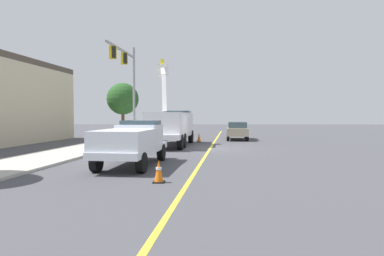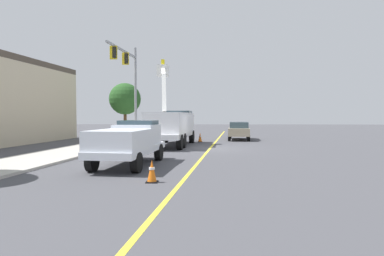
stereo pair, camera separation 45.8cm
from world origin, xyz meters
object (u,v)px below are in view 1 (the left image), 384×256
(passing_minivan, at_px, (237,129))
(service_pickup_truck, at_px, (132,141))
(utility_bucket_truck, at_px, (172,125))
(traffic_cone_mid_front, at_px, (199,137))
(traffic_cone_leading, at_px, (159,171))
(traffic_signal_mast, at_px, (128,75))

(passing_minivan, bearing_deg, service_pickup_truck, 157.14)
(utility_bucket_truck, bearing_deg, traffic_cone_mid_front, -31.20)
(traffic_cone_leading, xyz_separation_m, traffic_signal_mast, (16.62, 4.63, 5.35))
(utility_bucket_truck, distance_m, passing_minivan, 8.46)
(utility_bucket_truck, relative_size, passing_minivan, 1.69)
(passing_minivan, height_order, traffic_signal_mast, traffic_signal_mast)
(utility_bucket_truck, height_order, traffic_cone_mid_front, utility_bucket_truck)
(traffic_signal_mast, bearing_deg, passing_minivan, -72.22)
(traffic_signal_mast, bearing_deg, service_pickup_truck, -167.08)
(utility_bucket_truck, distance_m, traffic_cone_leading, 13.66)
(service_pickup_truck, relative_size, passing_minivan, 1.16)
(passing_minivan, xyz_separation_m, traffic_signal_mast, (-3.12, 9.74, 4.76))
(service_pickup_truck, bearing_deg, traffic_cone_leading, -155.78)
(utility_bucket_truck, relative_size, traffic_cone_mid_front, 10.29)
(service_pickup_truck, bearing_deg, traffic_signal_mast, 12.92)
(utility_bucket_truck, relative_size, traffic_signal_mast, 1.00)
(traffic_cone_leading, bearing_deg, traffic_signal_mast, 15.55)
(passing_minivan, height_order, traffic_cone_mid_front, passing_minivan)
(utility_bucket_truck, bearing_deg, traffic_signal_mast, 52.68)
(traffic_cone_mid_front, bearing_deg, traffic_cone_leading, 175.10)
(service_pickup_truck, height_order, passing_minivan, service_pickup_truck)
(passing_minivan, bearing_deg, traffic_cone_mid_front, 126.23)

